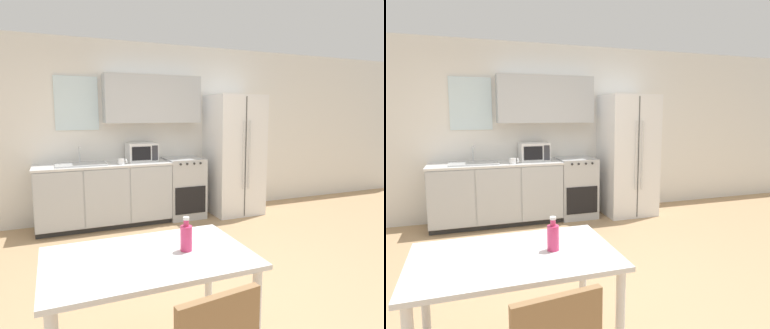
# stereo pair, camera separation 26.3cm
# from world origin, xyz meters

# --- Properties ---
(ground_plane) EXTENTS (12.00, 12.00, 0.00)m
(ground_plane) POSITION_xyz_m (0.00, 0.00, 0.00)
(ground_plane) COLOR tan
(wall_back) EXTENTS (12.00, 0.38, 2.70)m
(wall_back) POSITION_xyz_m (0.03, 2.30, 1.42)
(wall_back) COLOR silver
(wall_back) RESTS_ON ground_plane
(kitchen_counter) EXTENTS (1.89, 0.62, 0.91)m
(kitchen_counter) POSITION_xyz_m (-0.53, 1.99, 0.46)
(kitchen_counter) COLOR #333333
(kitchen_counter) RESTS_ON ground_plane
(oven_range) EXTENTS (0.57, 0.61, 0.94)m
(oven_range) POSITION_xyz_m (0.70, 2.00, 0.47)
(oven_range) COLOR #B7BABC
(oven_range) RESTS_ON ground_plane
(refrigerator) EXTENTS (0.80, 0.78, 1.92)m
(refrigerator) POSITION_xyz_m (1.55, 1.92, 0.96)
(refrigerator) COLOR white
(refrigerator) RESTS_ON ground_plane
(kitchen_sink) EXTENTS (0.68, 0.44, 0.24)m
(kitchen_sink) POSITION_xyz_m (-0.84, 2.00, 0.93)
(kitchen_sink) COLOR #B7BABC
(kitchen_sink) RESTS_ON kitchen_counter
(microwave) EXTENTS (0.43, 0.39, 0.27)m
(microwave) POSITION_xyz_m (0.05, 2.07, 1.05)
(microwave) COLOR silver
(microwave) RESTS_ON kitchen_counter
(coffee_mug) EXTENTS (0.13, 0.09, 0.08)m
(coffee_mug) POSITION_xyz_m (-0.30, 1.83, 0.95)
(coffee_mug) COLOR white
(coffee_mug) RESTS_ON kitchen_counter
(dining_table) EXTENTS (1.24, 0.79, 0.76)m
(dining_table) POSITION_xyz_m (-0.69, -1.03, 0.65)
(dining_table) COLOR white
(dining_table) RESTS_ON ground_plane
(drink_bottle) EXTENTS (0.08, 0.08, 0.22)m
(drink_bottle) POSITION_xyz_m (-0.45, -1.04, 0.84)
(drink_bottle) COLOR #DB386B
(drink_bottle) RESTS_ON dining_table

